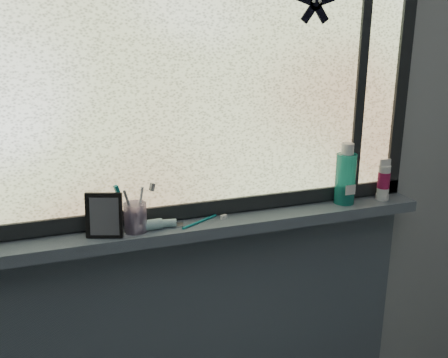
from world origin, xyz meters
name	(u,v)px	position (x,y,z in m)	size (l,w,h in m)	color
wall_back	(198,150)	(0.00, 1.30, 1.25)	(3.00, 0.01, 2.50)	#9EA3A8
windowsill	(205,227)	(0.00, 1.23, 1.00)	(1.62, 0.14, 0.04)	#4E5A68
sill_apron	(202,346)	(0.00, 1.29, 0.49)	(1.62, 0.02, 0.98)	#4E5A68
window_pane	(198,65)	(0.00, 1.28, 1.53)	(1.50, 0.01, 1.00)	silver
frame_bottom	(201,208)	(0.00, 1.28, 1.05)	(1.60, 0.03, 0.05)	black
frame_right	(403,60)	(0.78, 1.28, 1.53)	(0.05, 0.03, 1.10)	black
frame_mullion	(362,61)	(0.60, 1.28, 1.53)	(0.04, 0.03, 1.00)	black
starfish_sticker	(316,3)	(0.40, 1.27, 1.72)	(0.15, 0.02, 0.15)	black
vanity_mirror	(104,215)	(-0.33, 1.21, 1.09)	(0.11, 0.06, 0.14)	black
toothpaste_tube	(159,224)	(-0.16, 1.22, 1.04)	(0.20, 0.04, 0.03)	silver
toothbrush_cup	(135,217)	(-0.23, 1.22, 1.07)	(0.07, 0.07, 0.09)	#A08EBC
toothbrush_lying	(200,221)	(-0.02, 1.22, 1.03)	(0.19, 0.02, 0.01)	#0D767C
mouthwash_bottle	(346,174)	(0.54, 1.24, 1.13)	(0.07, 0.07, 0.19)	teal
cream_tube	(384,178)	(0.70, 1.22, 1.10)	(0.04, 0.04, 0.11)	silver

